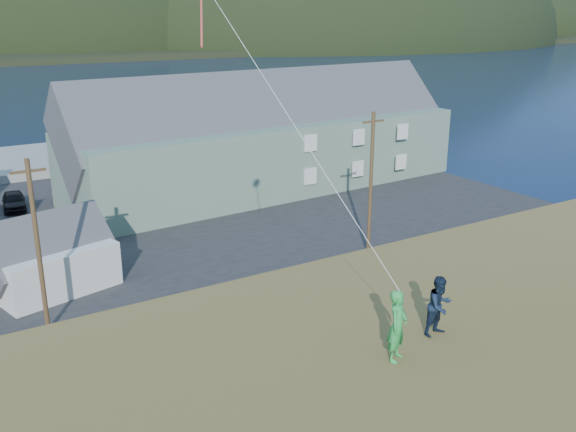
# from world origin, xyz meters

# --- Properties ---
(ground) EXTENTS (900.00, 900.00, 0.00)m
(ground) POSITION_xyz_m (0.00, 0.00, 0.00)
(ground) COLOR #0A1638
(ground) RESTS_ON ground
(grass_strip) EXTENTS (110.00, 8.00, 0.10)m
(grass_strip) POSITION_xyz_m (0.00, -2.00, 0.05)
(grass_strip) COLOR #4C3D19
(grass_strip) RESTS_ON ground
(waterfront_lot) EXTENTS (72.00, 36.00, 0.12)m
(waterfront_lot) POSITION_xyz_m (0.00, 17.00, 0.06)
(waterfront_lot) COLOR #28282B
(waterfront_lot) RESTS_ON ground
(far_hills) EXTENTS (760.00, 265.00, 143.00)m
(far_hills) POSITION_xyz_m (35.59, 279.38, 2.00)
(far_hills) COLOR black
(far_hills) RESTS_ON ground
(lodge) EXTENTS (36.46, 12.12, 12.64)m
(lodge) POSITION_xyz_m (18.50, 19.20, 4.86)
(lodge) COLOR slate
(lodge) RESTS_ON waterfront_lot
(shed_white) EXTENTS (7.77, 6.09, 5.45)m
(shed_white) POSITION_xyz_m (-3.22, 6.70, 2.12)
(shed_white) COLOR silver
(shed_white) RESTS_ON waterfront_lot
(utility_poles) EXTENTS (31.42, 0.24, 9.83)m
(utility_poles) POSITION_xyz_m (-1.68, 1.50, 4.78)
(utility_poles) COLOR #47331E
(utility_poles) RESTS_ON waterfront_lot
(kite_flyer_green) EXTENTS (0.80, 0.71, 1.83)m
(kite_flyer_green) POSITION_xyz_m (0.00, -18.78, 8.12)
(kite_flyer_green) COLOR green
(kite_flyer_green) RESTS_ON hillside
(kite_flyer_navy) EXTENTS (0.84, 0.68, 1.64)m
(kite_flyer_navy) POSITION_xyz_m (1.80, -18.38, 8.02)
(kite_flyer_navy) COLOR #132035
(kite_flyer_navy) RESTS_ON hillside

